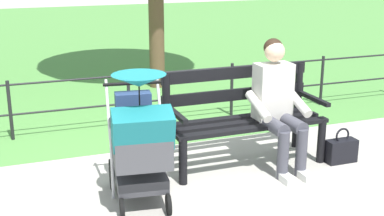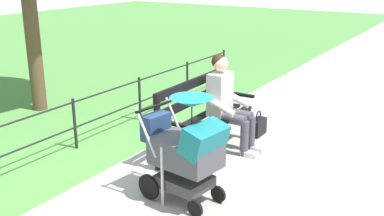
# 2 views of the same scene
# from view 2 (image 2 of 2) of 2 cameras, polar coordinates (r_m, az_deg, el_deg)

# --- Properties ---
(ground_plane) EXTENTS (60.00, 60.00, 0.00)m
(ground_plane) POSITION_cam_2_polar(r_m,az_deg,el_deg) (5.37, -2.33, -8.63)
(ground_plane) COLOR #ADA89E
(park_bench) EXTENTS (1.61, 0.62, 0.96)m
(park_bench) POSITION_cam_2_polar(r_m,az_deg,el_deg) (5.87, 1.23, -0.73)
(park_bench) COLOR black
(park_bench) RESTS_ON ground
(person_on_bench) EXTENTS (0.53, 0.74, 1.28)m
(person_on_bench) POSITION_cam_2_polar(r_m,az_deg,el_deg) (5.95, 4.46, 1.01)
(person_on_bench) COLOR #42424C
(person_on_bench) RESTS_ON ground
(stroller) EXTENTS (0.61, 0.94, 1.15)m
(stroller) POSITION_cam_2_polar(r_m,az_deg,el_deg) (4.61, -0.73, -5.11)
(stroller) COLOR black
(stroller) RESTS_ON ground
(handbag) EXTENTS (0.32, 0.14, 0.37)m
(handbag) POSITION_cam_2_polar(r_m,az_deg,el_deg) (6.63, 8.32, -2.34)
(handbag) COLOR black
(handbag) RESTS_ON ground
(park_fence) EXTENTS (8.28, 0.04, 0.70)m
(park_fence) POSITION_cam_2_polar(r_m,az_deg,el_deg) (6.38, -12.76, -0.62)
(park_fence) COLOR black
(park_fence) RESTS_ON ground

